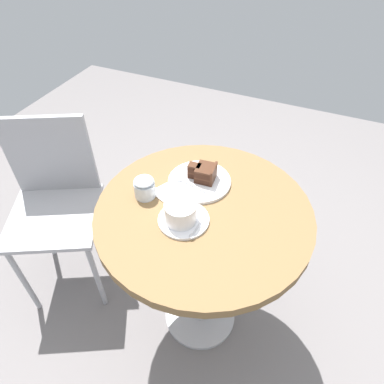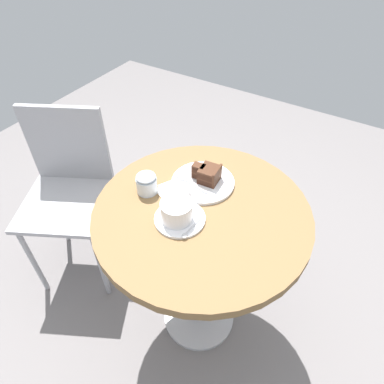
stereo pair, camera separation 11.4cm
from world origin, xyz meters
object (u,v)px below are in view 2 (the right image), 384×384
Objects in this scene: cake_plate at (203,182)px; sugar_pot at (147,183)px; coffee_cup at (177,210)px; napkin at (186,192)px; saucer at (180,219)px; cafe_chair at (69,182)px; teaspoon at (190,229)px; fork at (188,182)px; cake_slice at (208,174)px.

sugar_pot is (-0.14, 0.15, 0.03)m from cake_plate.
cake_plate is at bearing 5.15° from coffee_cup.
saucer is at bearing -156.14° from napkin.
coffee_cup is 0.16× the size of cafe_chair.
fork reaches higher than teaspoon.
coffee_cup is 1.77× the size of sugar_pot.
coffee_cup is at bearing 131.26° from saucer.
cake_slice is at bearing 1.56° from coffee_cup.
saucer is at bearing -172.78° from cake_plate.
napkin is 0.26× the size of cafe_chair.
cafe_chair is (-0.10, 0.65, -0.22)m from cake_plate.
teaspoon is at bearing 135.33° from fork.
coffee_cup reaches higher than saucer.
sugar_pot is at bearing 70.26° from coffee_cup.
coffee_cup is 1.01× the size of fork.
cake_plate is at bearing -46.81° from sugar_pot.
napkin is (0.13, 0.05, -0.04)m from coffee_cup.
cafe_chair is 0.56m from sugar_pot.
sugar_pot is at bearing -31.20° from cafe_chair.
teaspoon is at bearing -115.82° from saucer.
napkin is (-0.07, 0.03, -0.00)m from cake_plate.
sugar_pot is at bearing 119.60° from napkin.
cake_slice is 1.30× the size of sugar_pot.
coffee_cup is (-0.01, 0.01, 0.04)m from saucer.
napkin is (-0.04, -0.01, -0.01)m from fork.
cake_plate is at bearing -18.24° from cafe_chair.
cake_slice is 0.46× the size of napkin.
cake_slice reaches higher than napkin.
sugar_pot is (-0.07, 0.12, 0.04)m from napkin.
coffee_cup is 0.07m from teaspoon.
cafe_chair is (-0.03, 0.62, -0.22)m from napkin.
cafe_chair is at bearing -95.87° from teaspoon.
fork is at bearing 22.46° from saucer.
teaspoon is 0.23m from cake_plate.
teaspoon is 1.07× the size of cake_slice.
sugar_pot reaches higher than fork.
cake_plate is (0.20, 0.02, -0.04)m from coffee_cup.
cafe_chair reaches higher than coffee_cup.
cake_slice is 0.07m from fork.
cake_slice is at bearing -46.47° from sugar_pot.
cake_slice reaches higher than fork.
saucer is 1.21× the size of coffee_cup.
coffee_cup reaches higher than sugar_pot.
saucer is at bearing 124.69° from fork.
cake_slice is at bearing -160.66° from teaspoon.
sugar_pot is (0.08, 0.23, 0.03)m from teaspoon.
teaspoon reaches higher than saucer.
coffee_cup is 0.21m from cake_slice.
saucer is 1.22× the size of fork.
fork is at bearing -45.24° from sugar_pot.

